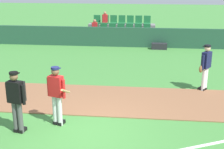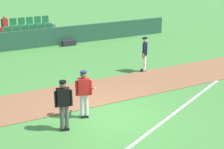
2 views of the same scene
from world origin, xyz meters
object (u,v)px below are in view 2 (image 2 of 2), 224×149
(equipment_bag, at_px, (69,43))
(umpire_home_plate, at_px, (64,103))
(batter_red_jersey, at_px, (84,93))
(runner_navy_jersey, at_px, (145,53))

(equipment_bag, bearing_deg, umpire_home_plate, -111.58)
(batter_red_jersey, bearing_deg, runner_navy_jersey, 35.54)
(runner_navy_jersey, bearing_deg, umpire_home_plate, -145.35)
(umpire_home_plate, height_order, runner_navy_jersey, same)
(umpire_home_plate, bearing_deg, equipment_bag, 68.42)
(batter_red_jersey, distance_m, runner_navy_jersey, 5.78)
(batter_red_jersey, xyz_separation_m, equipment_bag, (3.27, 10.14, -0.79))
(umpire_home_plate, height_order, equipment_bag, umpire_home_plate)
(batter_red_jersey, bearing_deg, equipment_bag, 72.13)
(batter_red_jersey, height_order, runner_navy_jersey, same)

